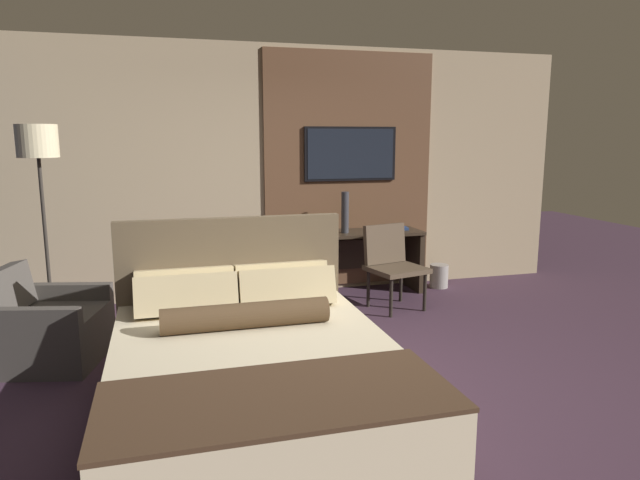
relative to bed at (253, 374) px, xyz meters
The scene contains 12 objects.
ground_plane 0.89m from the bed, 33.21° to the left, with size 16.00×16.00×0.00m, color #3D2838.
wall_back_tv_panel 3.32m from the bed, 75.31° to the left, with size 7.20×0.09×2.80m.
bed is the anchor object (origin of this frame).
desk 3.21m from the bed, 59.48° to the left, with size 1.51×0.50×0.72m.
tv 3.61m from the bed, 61.23° to the left, with size 1.10×0.04×0.62m.
desk_chair 2.80m from the bed, 49.62° to the left, with size 0.64×0.64×0.88m.
armchair_by_window 2.06m from the bed, 134.47° to the left, with size 0.95×0.97×0.78m.
floor_lamp 2.84m from the bed, 126.00° to the left, with size 0.34×0.34×1.90m.
vase_tall 3.14m from the bed, 61.24° to the left, with size 0.09×0.09×0.46m.
vase_short 3.01m from the bed, 68.78° to the left, with size 0.11×0.11×0.15m.
book 3.51m from the bed, 51.95° to the left, with size 0.24×0.18×0.03m.
waste_bin 3.82m from the bed, 45.31° to the left, with size 0.22×0.22×0.28m.
Camera 1 is at (-1.18, -3.79, 1.80)m, focal length 32.00 mm.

